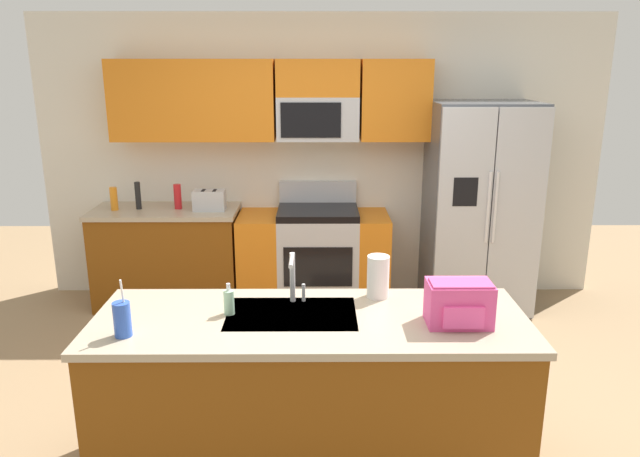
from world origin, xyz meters
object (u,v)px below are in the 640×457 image
(bottle_red, at_px, (178,197))
(soap_dispenser, at_px, (229,302))
(refrigerator, at_px, (479,208))
(sink_faucet, at_px, (293,274))
(backpack, at_px, (459,302))
(paper_towel_roll, at_px, (378,277))
(drink_cup_blue, at_px, (122,319))
(pepper_mill, at_px, (138,196))
(bottle_orange, at_px, (114,199))
(range_oven, at_px, (314,257))
(toaster, at_px, (209,200))

(bottle_red, height_order, soap_dispenser, bottle_red)
(refrigerator, xyz_separation_m, sink_faucet, (-1.57, -2.11, 0.14))
(soap_dispenser, xyz_separation_m, backpack, (1.17, -0.13, 0.05))
(paper_towel_roll, bearing_deg, refrigerator, 61.42)
(bottle_red, bearing_deg, drink_cup_blue, -83.16)
(pepper_mill, height_order, bottle_red, pepper_mill)
(pepper_mill, bearing_deg, drink_cup_blue, -75.61)
(pepper_mill, height_order, bottle_orange, pepper_mill)
(refrigerator, height_order, drink_cup_blue, refrigerator)
(backpack, bearing_deg, drink_cup_blue, -175.62)
(refrigerator, xyz_separation_m, drink_cup_blue, (-2.38, -2.52, 0.06))
(bottle_orange, bearing_deg, backpack, -43.89)
(range_oven, distance_m, sink_faucet, 2.28)
(sink_faucet, xyz_separation_m, drink_cup_blue, (-0.81, -0.40, -0.08))
(range_oven, distance_m, soap_dispenser, 2.43)
(range_oven, relative_size, soap_dispenser, 8.00)
(range_oven, bearing_deg, toaster, -176.75)
(toaster, relative_size, soap_dispenser, 1.65)
(refrigerator, bearing_deg, bottle_red, 178.35)
(backpack, bearing_deg, toaster, 124.64)
(bottle_red, distance_m, paper_towel_roll, 2.63)
(drink_cup_blue, xyz_separation_m, paper_towel_roll, (1.28, 0.49, 0.03))
(refrigerator, bearing_deg, bottle_orange, 179.51)
(bottle_red, bearing_deg, range_oven, -0.25)
(bottle_orange, distance_m, paper_towel_roll, 2.97)
(toaster, xyz_separation_m, bottle_orange, (-0.85, 0.01, 0.01))
(range_oven, bearing_deg, soap_dispenser, -100.51)
(sink_faucet, relative_size, drink_cup_blue, 0.96)
(drink_cup_blue, bearing_deg, toaster, 90.40)
(sink_faucet, bearing_deg, bottle_red, 117.04)
(bottle_orange, bearing_deg, sink_faucet, -51.99)
(range_oven, bearing_deg, pepper_mill, -179.91)
(range_oven, distance_m, paper_towel_roll, 2.20)
(pepper_mill, distance_m, sink_faucet, 2.63)
(range_oven, bearing_deg, paper_towel_roll, -79.99)
(sink_faucet, bearing_deg, refrigerator, 53.36)
(refrigerator, xyz_separation_m, backpack, (-0.73, -2.39, 0.09))
(range_oven, bearing_deg, refrigerator, -2.80)
(range_oven, bearing_deg, drink_cup_blue, -109.31)
(sink_faucet, bearing_deg, paper_towel_roll, 10.84)
(range_oven, height_order, sink_faucet, sink_faucet)
(refrigerator, height_order, toaster, refrigerator)
(drink_cup_blue, relative_size, backpack, 0.91)
(toaster, xyz_separation_m, paper_towel_roll, (1.30, -2.04, 0.03))
(pepper_mill, distance_m, drink_cup_blue, 2.67)
(toaster, xyz_separation_m, backpack, (1.67, -2.41, 0.03))
(bottle_orange, relative_size, drink_cup_blue, 0.71)
(range_oven, xyz_separation_m, bottle_orange, (-1.77, -0.04, 0.56))
(soap_dispenser, relative_size, backpack, 0.53)
(drink_cup_blue, bearing_deg, soap_dispenser, 28.60)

